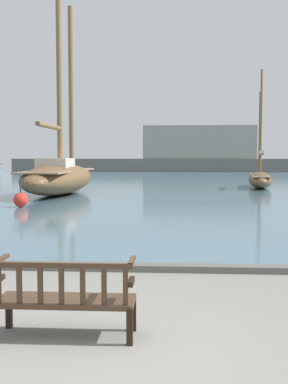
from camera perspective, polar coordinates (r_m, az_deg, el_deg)
ground_plane at (r=5.33m, az=-3.86°, el=-18.98°), size 160.00×160.00×0.00m
harbor_water at (r=48.90m, az=2.91°, el=1.80°), size 100.00×80.00×0.08m
quay_edge_kerb at (r=8.96m, az=-0.59°, el=-8.93°), size 40.00×0.30×0.12m
park_bench at (r=5.77m, az=-9.30°, el=-12.24°), size 1.60×0.52×0.92m
sailboat_distant_harbor at (r=31.98m, az=13.60°, el=1.65°), size 2.20×6.72×7.58m
sailboat_far_starboard at (r=26.35m, az=-10.00°, el=2.07°), size 3.04×10.09×12.60m
channel_buoy at (r=19.83m, az=-14.40°, el=-0.89°), size 0.58×0.58×1.28m
far_breakwater at (r=64.68m, az=4.70°, el=4.31°), size 42.63×2.40×6.21m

